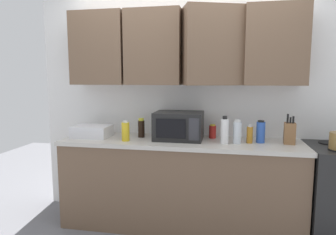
{
  "coord_description": "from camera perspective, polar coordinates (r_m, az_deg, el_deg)",
  "views": [
    {
      "loc": [
        0.44,
        -3.23,
        1.52
      ],
      "look_at": [
        -0.13,
        -0.25,
        1.12
      ],
      "focal_mm": 32.19,
      "sensor_mm": 36.0,
      "label": 1
    }
  ],
  "objects": [
    {
      "name": "wall_back_with_cabinets",
      "position": [
        3.19,
        3.01,
        8.49
      ],
      "size": [
        3.27,
        0.5,
        2.6
      ],
      "color": "white",
      "rests_on": "ground_plane"
    },
    {
      "name": "counter_run",
      "position": [
        3.15,
        2.28,
        -12.33
      ],
      "size": [
        2.4,
        0.63,
        0.9
      ],
      "color": "brown",
      "rests_on": "ground_plane"
    },
    {
      "name": "microwave",
      "position": [
        3.04,
        2.05,
        -1.57
      ],
      "size": [
        0.48,
        0.37,
        0.28
      ],
      "color": "black",
      "rests_on": "counter_run"
    },
    {
      "name": "dish_rack",
      "position": [
        3.29,
        -14.14,
        -2.52
      ],
      "size": [
        0.38,
        0.3,
        0.12
      ],
      "primitive_type": "cube",
      "color": "silver",
      "rests_on": "counter_run"
    },
    {
      "name": "knife_block",
      "position": [
        3.07,
        22.03,
        -2.74
      ],
      "size": [
        0.11,
        0.13,
        0.29
      ],
      "color": "brown",
      "rests_on": "counter_run"
    },
    {
      "name": "bottle_amber_vinegar",
      "position": [
        2.99,
        15.22,
        -3.14
      ],
      "size": [
        0.06,
        0.06,
        0.18
      ],
      "color": "#AD701E",
      "rests_on": "counter_run"
    },
    {
      "name": "bottle_red_sauce",
      "position": [
        3.15,
        8.43,
        -2.64
      ],
      "size": [
        0.07,
        0.07,
        0.14
      ],
      "color": "red",
      "rests_on": "counter_run"
    },
    {
      "name": "bottle_clear_tall",
      "position": [
        2.93,
        12.98,
        -2.7
      ],
      "size": [
        0.08,
        0.08,
        0.23
      ],
      "color": "silver",
      "rests_on": "counter_run"
    },
    {
      "name": "bottle_soy_dark",
      "position": [
        3.17,
        -5.08,
        -2.02
      ],
      "size": [
        0.07,
        0.07,
        0.2
      ],
      "color": "black",
      "rests_on": "counter_run"
    },
    {
      "name": "bottle_blue_cleaner",
      "position": [
        3.03,
        17.13,
        -2.62
      ],
      "size": [
        0.08,
        0.08,
        0.22
      ],
      "color": "#2D56B7",
      "rests_on": "counter_run"
    },
    {
      "name": "bottle_yellow_mustard",
      "position": [
        3.01,
        -8.04,
        -2.6
      ],
      "size": [
        0.08,
        0.08,
        0.2
      ],
      "color": "gold",
      "rests_on": "counter_run"
    },
    {
      "name": "bottle_white_jar",
      "position": [
        2.89,
        10.66,
        -2.51
      ],
      "size": [
        0.07,
        0.07,
        0.27
      ],
      "color": "white",
      "rests_on": "counter_run"
    }
  ]
}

